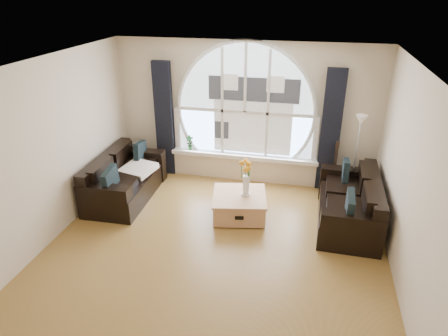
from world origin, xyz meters
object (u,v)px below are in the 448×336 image
(floor_lamp, at_px, (355,159))
(guitar, at_px, (334,166))
(vase_flowers, at_px, (246,174))
(potted_plant, at_px, (190,143))
(coffee_chest, at_px, (239,204))
(sofa_left, at_px, (125,177))
(sofa_right, at_px, (349,201))

(floor_lamp, distance_m, guitar, 0.47)
(vase_flowers, bearing_deg, potted_plant, 136.13)
(coffee_chest, xyz_separation_m, guitar, (1.56, 1.24, 0.31))
(potted_plant, bearing_deg, sofa_left, -126.53)
(vase_flowers, bearing_deg, sofa_left, 176.28)
(coffee_chest, height_order, vase_flowers, vase_flowers)
(floor_lamp, height_order, potted_plant, floor_lamp)
(sofa_right, xyz_separation_m, guitar, (-0.21, 1.07, 0.13))
(coffee_chest, distance_m, floor_lamp, 2.22)
(vase_flowers, distance_m, potted_plant, 1.91)
(floor_lamp, relative_size, potted_plant, 5.30)
(potted_plant, bearing_deg, vase_flowers, -43.87)
(sofa_left, height_order, coffee_chest, sofa_left)
(sofa_left, bearing_deg, floor_lamp, 10.13)
(sofa_left, distance_m, floor_lamp, 4.14)
(sofa_left, relative_size, vase_flowers, 2.58)
(floor_lamp, bearing_deg, coffee_chest, -151.57)
(sofa_left, distance_m, sofa_right, 3.92)
(sofa_left, xyz_separation_m, sofa_right, (3.92, -0.02, 0.00))
(sofa_left, distance_m, vase_flowers, 2.29)
(sofa_right, bearing_deg, coffee_chest, -173.38)
(sofa_right, xyz_separation_m, potted_plant, (-3.05, 1.20, 0.30))
(sofa_right, distance_m, guitar, 1.10)
(sofa_left, bearing_deg, guitar, 14.28)
(coffee_chest, xyz_separation_m, vase_flowers, (0.10, 0.04, 0.57))
(vase_flowers, bearing_deg, coffee_chest, -157.63)
(sofa_right, distance_m, floor_lamp, 0.95)
(guitar, bearing_deg, coffee_chest, -142.91)
(guitar, xyz_separation_m, potted_plant, (-2.84, 0.13, 0.17))
(coffee_chest, distance_m, vase_flowers, 0.58)
(guitar, distance_m, potted_plant, 2.84)
(coffee_chest, bearing_deg, vase_flowers, 11.74)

